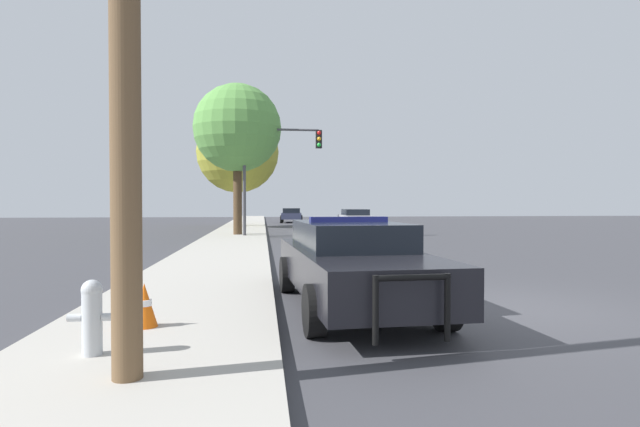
# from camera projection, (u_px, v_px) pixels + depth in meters

# --- Properties ---
(ground_plane) EXTENTS (110.00, 110.00, 0.00)m
(ground_plane) POSITION_uv_depth(u_px,v_px,m) (496.00, 309.00, 8.13)
(ground_plane) COLOR #3D3D42
(sidewalk_left) EXTENTS (3.00, 110.00, 0.13)m
(sidewalk_left) POSITION_uv_depth(u_px,v_px,m) (176.00, 312.00, 7.55)
(sidewalk_left) COLOR #ADA89E
(sidewalk_left) RESTS_ON ground_plane
(police_car) EXTENTS (2.26, 5.50, 1.49)m
(police_car) POSITION_uv_depth(u_px,v_px,m) (352.00, 261.00, 8.21)
(police_car) COLOR black
(police_car) RESTS_ON ground_plane
(fire_hydrant) EXTENTS (0.49, 0.21, 0.79)m
(fire_hydrant) POSITION_uv_depth(u_px,v_px,m) (92.00, 315.00, 5.22)
(fire_hydrant) COLOR #B7BCC1
(fire_hydrant) RESTS_ON sidewalk_left
(utility_pole) EXTENTS (1.40, 0.27, 6.52)m
(utility_pole) POSITION_uv_depth(u_px,v_px,m) (125.00, 5.00, 4.45)
(utility_pole) COLOR brown
(utility_pole) RESTS_ON sidewalk_left
(traffic_light) EXTENTS (3.93, 0.35, 5.40)m
(traffic_light) POSITION_uv_depth(u_px,v_px,m) (275.00, 158.00, 24.72)
(traffic_light) COLOR #424247
(traffic_light) RESTS_ON sidewalk_left
(car_background_oncoming) EXTENTS (2.00, 4.20, 1.32)m
(car_background_oncoming) POSITION_uv_depth(u_px,v_px,m) (356.00, 218.00, 33.16)
(car_background_oncoming) COLOR #B7B7BC
(car_background_oncoming) RESTS_ON ground_plane
(car_background_distant) EXTENTS (2.13, 4.07, 1.28)m
(car_background_distant) POSITION_uv_depth(u_px,v_px,m) (291.00, 215.00, 44.30)
(car_background_distant) COLOR #333856
(car_background_distant) RESTS_ON ground_plane
(tree_sidewalk_far) EXTENTS (5.78, 5.78, 8.12)m
(tree_sidewalk_far) POSITION_uv_depth(u_px,v_px,m) (238.00, 152.00, 35.24)
(tree_sidewalk_far) COLOR #4C3823
(tree_sidewalk_far) RESTS_ON sidewalk_left
(tree_sidewalk_mid) EXTENTS (4.46, 4.46, 7.65)m
(tree_sidewalk_mid) POSITION_uv_depth(u_px,v_px,m) (237.00, 129.00, 25.35)
(tree_sidewalk_mid) COLOR #4C3823
(tree_sidewalk_mid) RESTS_ON sidewalk_left
(traffic_cone) EXTENTS (0.34, 0.34, 0.56)m
(traffic_cone) POSITION_uv_depth(u_px,v_px,m) (144.00, 305.00, 6.40)
(traffic_cone) COLOR orange
(traffic_cone) RESTS_ON sidewalk_left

